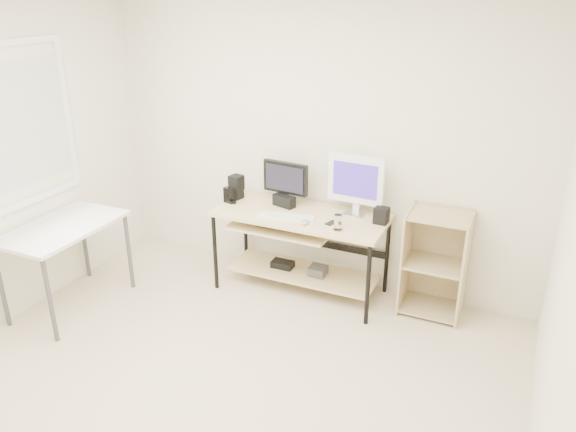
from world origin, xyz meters
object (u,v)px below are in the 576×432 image
(desk, at_px, (298,235))
(shelf_unit, at_px, (436,262))
(side_table, at_px, (63,235))
(white_imac, at_px, (356,181))
(audio_controller, at_px, (228,195))
(black_monitor, at_px, (285,180))

(desk, bearing_deg, shelf_unit, 7.77)
(side_table, relative_size, shelf_unit, 1.11)
(white_imac, distance_m, audio_controller, 1.17)
(side_table, distance_m, black_monitor, 1.92)
(white_imac, bearing_deg, shelf_unit, 2.78)
(shelf_unit, xyz_separation_m, audio_controller, (-1.85, -0.20, 0.37))
(black_monitor, bearing_deg, shelf_unit, 5.91)
(desk, distance_m, side_table, 1.97)
(side_table, xyz_separation_m, shelf_unit, (2.83, 1.22, -0.22))
(shelf_unit, height_order, audio_controller, shelf_unit)
(shelf_unit, height_order, black_monitor, black_monitor)
(side_table, distance_m, audio_controller, 1.42)
(white_imac, height_order, audio_controller, white_imac)
(audio_controller, bearing_deg, white_imac, 21.89)
(side_table, distance_m, white_imac, 2.47)
(side_table, relative_size, white_imac, 1.91)
(black_monitor, bearing_deg, desk, -32.05)
(side_table, height_order, white_imac, white_imac)
(white_imac, bearing_deg, black_monitor, -174.62)
(desk, relative_size, side_table, 1.50)
(shelf_unit, relative_size, black_monitor, 2.09)
(black_monitor, bearing_deg, side_table, -135.45)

